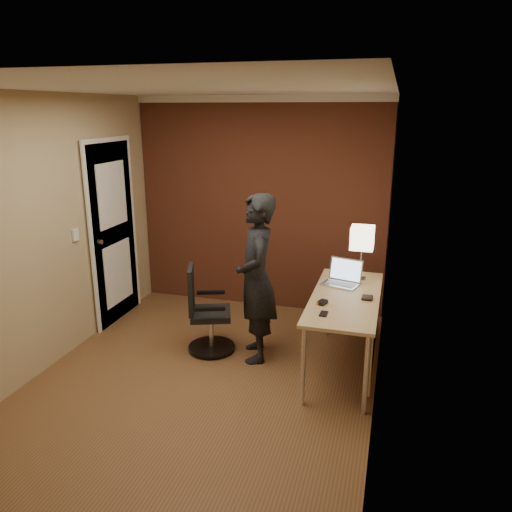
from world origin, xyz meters
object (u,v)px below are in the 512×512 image
at_px(person, 256,279).
at_px(desk, 353,310).
at_px(desk_lamp, 362,238).
at_px(phone, 324,314).
at_px(office_chair, 205,315).
at_px(wallet, 367,298).
at_px(laptop, 343,277).
at_px(mouse, 322,302).

bearing_deg(person, desk, 69.17).
distance_m(desk, person, 0.94).
height_order(desk_lamp, phone, desk_lamp).
distance_m(desk_lamp, office_chair, 1.71).
bearing_deg(desk_lamp, office_chair, -160.82).
relative_size(desk, wallet, 13.64).
bearing_deg(laptop, phone, -94.78).
distance_m(laptop, office_chair, 1.41).
height_order(phone, person, person).
distance_m(desk, office_chair, 1.45).
relative_size(desk, mouse, 15.00).
distance_m(wallet, person, 1.04).
bearing_deg(laptop, mouse, -100.70).
xyz_separation_m(desk_lamp, phone, (-0.22, -0.98, -0.41)).
bearing_deg(desk_lamp, mouse, -108.86).
relative_size(laptop, person, 0.24).
height_order(desk, person, person).
bearing_deg(wallet, laptop, 125.50).
bearing_deg(person, desk_lamp, 97.80).
distance_m(laptop, phone, 0.81).
distance_m(phone, office_chair, 1.37).
relative_size(desk, office_chair, 1.73).
bearing_deg(desk_lamp, person, -152.38).
distance_m(mouse, person, 0.73).
xyz_separation_m(wallet, person, (-1.03, 0.04, 0.07)).
bearing_deg(person, laptop, 92.17).
height_order(desk, wallet, wallet).
bearing_deg(mouse, laptop, 98.81).
height_order(desk, desk_lamp, desk_lamp).
height_order(desk_lamp, wallet, desk_lamp).
height_order(laptop, phone, laptop).
distance_m(desk_lamp, mouse, 0.89).
relative_size(wallet, person, 0.07).
distance_m(desk, mouse, 0.38).
xyz_separation_m(desk, wallet, (0.12, -0.02, 0.14)).
xyz_separation_m(desk, desk_lamp, (0.01, 0.50, 0.55)).
bearing_deg(laptop, office_chair, -165.62).
relative_size(desk_lamp, mouse, 5.35).
distance_m(laptop, person, 0.84).
bearing_deg(wallet, person, 177.74).
bearing_deg(mouse, desk, 65.47).
bearing_deg(person, office_chair, -107.76).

